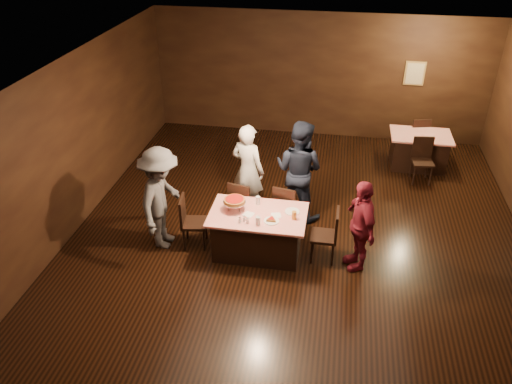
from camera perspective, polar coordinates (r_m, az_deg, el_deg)
room at (r=7.51m, az=5.05°, el=6.01°), size 10.00×10.04×3.02m
main_table at (r=8.42m, az=0.22°, el=-4.68°), size 1.60×1.00×0.77m
back_table at (r=11.67m, az=18.07°, el=4.54°), size 1.30×0.90×0.77m
chair_far_left at (r=9.04m, az=-1.48°, el=-1.22°), size 0.50×0.50×0.95m
chair_far_right at (r=8.94m, az=3.56°, el=-1.69°), size 0.50×0.50×0.95m
chair_end_left at (r=8.59m, az=-7.05°, el=-3.42°), size 0.48×0.48×0.95m
chair_end_right at (r=8.29m, az=7.76°, el=-4.90°), size 0.42×0.42×0.95m
chair_back_near at (r=11.01m, az=18.51°, el=3.35°), size 0.46×0.46×0.95m
chair_back_far at (r=12.17m, az=17.86°, el=6.16°), size 0.51×0.51×0.95m
diner_white_jacket at (r=9.20m, az=-0.93°, el=2.49°), size 0.77×0.64×1.81m
diner_navy_hoodie at (r=9.13m, az=4.93°, el=2.52°), size 1.13×1.01×1.92m
diner_grey_knit at (r=8.46m, az=-10.76°, el=-0.74°), size 0.75×1.23×1.84m
diner_red_shirt at (r=8.06m, az=11.83°, el=-3.73°), size 0.69×1.01×1.59m
pizza_stand at (r=8.21m, az=-2.47°, el=-0.98°), size 0.38×0.38×0.22m
plate_with_slice at (r=8.01m, az=1.77°, el=-3.22°), size 0.25×0.25×0.06m
plate_empty at (r=8.26m, az=4.16°, el=-2.24°), size 0.25×0.25×0.01m
glass_front_left at (r=7.91m, az=0.22°, el=-3.30°), size 0.08×0.08×0.14m
glass_amber at (r=8.06m, az=4.38°, el=-2.68°), size 0.08×0.08×0.14m
glass_back at (r=8.42m, az=0.23°, el=-0.95°), size 0.08×0.08×0.14m
condiments at (r=7.97m, az=-1.40°, el=-3.19°), size 0.17×0.10×0.09m
napkin_center at (r=8.16m, az=2.30°, el=-2.68°), size 0.19×0.19×0.01m
napkin_left at (r=8.18m, az=-0.87°, el=-2.57°), size 0.21×0.21×0.01m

